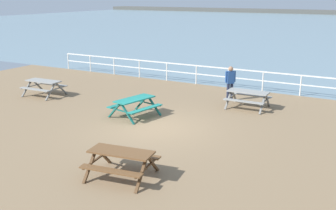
% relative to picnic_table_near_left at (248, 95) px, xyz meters
% --- Properties ---
extents(ground_plane, '(30.00, 24.00, 0.20)m').
position_rel_picnic_table_near_left_xyz_m(ground_plane, '(-2.24, -4.36, -0.68)').
color(ground_plane, '#846B4C').
extents(seaward_railing, '(23.07, 0.07, 1.08)m').
position_rel_picnic_table_near_left_xyz_m(seaward_railing, '(-2.24, 3.39, 0.17)').
color(seaward_railing, white).
rests_on(seaward_railing, ground).
extents(picnic_table_near_left, '(1.81, 1.55, 0.80)m').
position_rel_picnic_table_near_left_xyz_m(picnic_table_near_left, '(0.00, 0.00, 0.00)').
color(picnic_table_near_left, gray).
rests_on(picnic_table_near_left, ground).
extents(picnic_table_near_right, '(1.86, 1.60, 0.80)m').
position_rel_picnic_table_near_left_xyz_m(picnic_table_near_right, '(-9.67, -2.79, 0.00)').
color(picnic_table_near_right, gray).
rests_on(picnic_table_near_right, ground).
extents(picnic_table_mid_centre, '(1.85, 2.07, 0.80)m').
position_rel_picnic_table_near_left_xyz_m(picnic_table_mid_centre, '(-3.70, -3.55, 0.00)').
color(picnic_table_mid_centre, '#1E7A70').
rests_on(picnic_table_mid_centre, ground).
extents(picnic_table_far_right, '(2.00, 1.76, 0.80)m').
position_rel_picnic_table_near_left_xyz_m(picnic_table_far_right, '(-0.82, -8.54, 0.00)').
color(picnic_table_far_right, brown).
rests_on(picnic_table_far_right, ground).
extents(visitor, '(0.41, 0.40, 1.66)m').
position_rel_picnic_table_near_left_xyz_m(visitor, '(-1.17, 0.82, 0.36)').
color(visitor, '#1E2338').
rests_on(visitor, ground).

